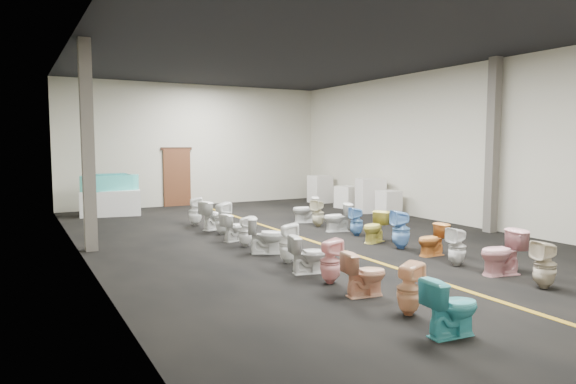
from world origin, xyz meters
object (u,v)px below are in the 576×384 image
object	(u,v)px
appliance_crate_c	(347,197)
toilet_left_1	(409,289)
display_table	(111,203)
toilet_right_11	(305,210)
appliance_crate_d	(320,189)
toilet_left_0	(451,307)
toilet_left_2	(365,274)
toilet_left_7	(245,231)
toilet_right_4	(457,247)
toilet_right_5	(432,240)
appliance_crate_b	(370,196)
toilet_right_10	(318,213)
toilet_left_5	(288,243)
toilet_left_6	(266,235)
toilet_left_10	(214,215)
toilet_right_6	(401,230)
toilet_right_3	(502,252)
toilet_left_3	(330,261)
toilet_left_8	(234,227)
toilet_left_11	(195,211)
toilet_left_9	(222,218)
toilet_right_9	(338,217)
appliance_crate_a	(389,203)
toilet_right_8	(357,222)
bathtub	(110,182)
toilet_left_4	(308,254)
toilet_right_7	(375,227)
toilet_right_2	(545,265)

from	to	relation	value
appliance_crate_c	toilet_left_1	bearing A→B (deg)	-121.04
display_table	toilet_right_11	world-z (taller)	display_table
appliance_crate_d	toilet_left_0	bearing A→B (deg)	-115.66
toilet_left_2	toilet_left_7	world-z (taller)	toilet_left_2
toilet_right_11	toilet_right_4	bearing A→B (deg)	21.57
display_table	toilet_left_0	world-z (taller)	display_table
toilet_left_0	toilet_right_5	size ratio (longest dim) A/B	1.08
appliance_crate_b	toilet_right_10	bearing A→B (deg)	-151.21
toilet_left_7	toilet_right_11	bearing A→B (deg)	-38.16
toilet_left_5	toilet_left_6	world-z (taller)	same
toilet_left_10	toilet_right_6	size ratio (longest dim) A/B	0.91
toilet_left_0	toilet_right_3	distance (m)	3.39
toilet_left_3	toilet_right_4	world-z (taller)	toilet_left_3
toilet_left_2	toilet_left_8	size ratio (longest dim) A/B	1.04
toilet_left_11	appliance_crate_d	bearing A→B (deg)	-53.82
toilet_left_0	toilet_left_5	world-z (taller)	toilet_left_5
toilet_left_9	toilet_left_7	bearing A→B (deg)	166.15
toilet_right_5	toilet_right_6	xyz separation A→B (m)	(-0.10, 0.84, 0.10)
appliance_crate_c	toilet_right_9	world-z (taller)	appliance_crate_c
toilet_left_2	toilet_left_6	distance (m)	3.43
appliance_crate_a	toilet_right_8	size ratio (longest dim) A/B	1.12
bathtub	toilet_left_8	size ratio (longest dim) A/B	2.80
appliance_crate_d	toilet_left_8	xyz separation A→B (m)	(-6.00, -5.73, -0.20)
appliance_crate_d	toilet_left_6	xyz separation A→B (m)	(-5.95, -7.35, -0.14)
bathtub	toilet_left_7	world-z (taller)	bathtub
toilet_right_5	toilet_left_3	bearing A→B (deg)	-76.00
toilet_left_2	toilet_right_3	size ratio (longest dim) A/B	0.85
toilet_right_3	toilet_right_9	bearing A→B (deg)	-169.28
appliance_crate_a	toilet_left_4	size ratio (longest dim) A/B	1.16
appliance_crate_a	toilet_left_0	bearing A→B (deg)	-125.54
toilet_left_5	toilet_left_10	distance (m)	4.36
toilet_right_6	toilet_right_7	bearing A→B (deg)	-161.75
toilet_left_1	toilet_right_7	size ratio (longest dim) A/B	1.00
toilet_left_2	toilet_left_4	distance (m)	1.59
toilet_left_3	toilet_right_10	distance (m)	5.81
toilet_left_4	toilet_left_10	size ratio (longest dim) A/B	0.88
appliance_crate_c	toilet_right_8	bearing A→B (deg)	-122.74
toilet_left_2	toilet_right_2	size ratio (longest dim) A/B	0.89
appliance_crate_b	toilet_left_0	distance (m)	11.20
toilet_right_3	toilet_right_7	bearing A→B (deg)	-167.91
toilet_right_2	toilet_right_3	world-z (taller)	toilet_right_3
toilet_right_10	toilet_right_11	bearing A→B (deg)	155.74
toilet_right_2	toilet_left_10	bearing A→B (deg)	-149.65
bathtub	toilet_left_0	world-z (taller)	bathtub
appliance_crate_b	toilet_right_11	bearing A→B (deg)	-163.37
toilet_left_2	toilet_left_11	distance (m)	7.72
toilet_left_1	toilet_left_11	world-z (taller)	toilet_left_11
toilet_left_5	toilet_left_6	distance (m)	0.98
appliance_crate_a	appliance_crate_c	xyz separation A→B (m)	(0.00, 2.29, -0.01)
toilet_left_2	toilet_left_8	world-z (taller)	toilet_left_2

